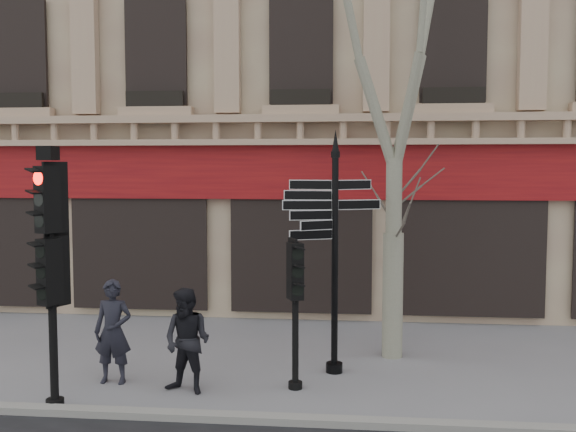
% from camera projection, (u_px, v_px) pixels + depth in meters
% --- Properties ---
extents(ground, '(80.00, 80.00, 0.00)m').
position_uv_depth(ground, '(277.00, 390.00, 10.69)').
color(ground, slate).
rests_on(ground, ground).
extents(kerb, '(80.00, 0.25, 0.12)m').
position_uv_depth(kerb, '(265.00, 419.00, 9.30)').
color(kerb, gray).
rests_on(kerb, ground).
extents(building, '(28.00, 15.52, 18.00)m').
position_uv_depth(building, '(319.00, 16.00, 22.40)').
color(building, '#9F826A').
rests_on(building, ground).
extents(fingerpost, '(2.20, 2.20, 4.38)m').
position_uv_depth(fingerpost, '(335.00, 211.00, 11.40)').
color(fingerpost, black).
rests_on(fingerpost, ground).
extents(traffic_signal_main, '(0.54, 0.47, 4.03)m').
position_uv_depth(traffic_signal_main, '(51.00, 244.00, 9.70)').
color(traffic_signal_main, black).
rests_on(traffic_signal_main, ground).
extents(traffic_signal_secondary, '(0.50, 0.43, 2.47)m').
position_uv_depth(traffic_signal_secondary, '(295.00, 287.00, 10.63)').
color(traffic_signal_secondary, black).
rests_on(traffic_signal_secondary, ground).
extents(plane_tree, '(3.55, 3.55, 9.42)m').
position_uv_depth(plane_tree, '(396.00, 13.00, 12.08)').
color(plane_tree, gray).
rests_on(plane_tree, ground).
extents(pedestrian_a, '(0.66, 0.43, 1.79)m').
position_uv_depth(pedestrian_a, '(113.00, 331.00, 11.00)').
color(pedestrian_a, black).
rests_on(pedestrian_a, ground).
extents(pedestrian_b, '(1.00, 0.88, 1.73)m').
position_uv_depth(pedestrian_b, '(187.00, 341.00, 10.50)').
color(pedestrian_b, black).
rests_on(pedestrian_b, ground).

